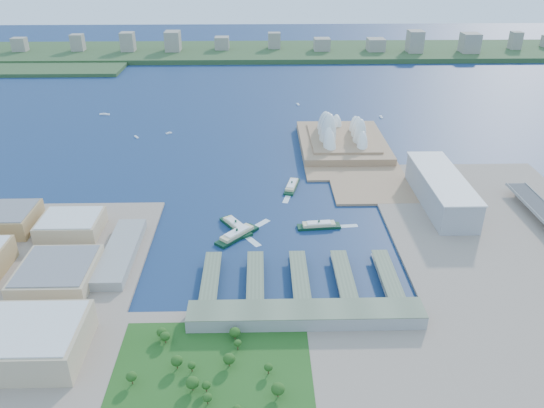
{
  "coord_description": "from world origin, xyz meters",
  "views": [
    {
      "loc": [
        -21.95,
        -488.95,
        298.12
      ],
      "look_at": [
        -9.16,
        53.35,
        18.0
      ],
      "focal_mm": 35.0,
      "sensor_mm": 36.0,
      "label": 1
    }
  ],
  "objects_px": {
    "ferry_a": "(236,224)",
    "toaster_building": "(441,190)",
    "ferry_c": "(237,233)",
    "ferry_d": "(319,224)",
    "ferry_b": "(292,185)",
    "opera_house": "(343,127)"
  },
  "relations": [
    {
      "from": "ferry_a",
      "to": "toaster_building",
      "type": "bearing_deg",
      "value": -21.66
    },
    {
      "from": "ferry_b",
      "to": "ferry_c",
      "type": "distance_m",
      "value": 140.67
    },
    {
      "from": "ferry_b",
      "to": "ferry_d",
      "type": "height_order",
      "value": "ferry_b"
    },
    {
      "from": "toaster_building",
      "to": "ferry_b",
      "type": "distance_m",
      "value": 185.19
    },
    {
      "from": "toaster_building",
      "to": "ferry_b",
      "type": "relative_size",
      "value": 3.17
    },
    {
      "from": "opera_house",
      "to": "ferry_a",
      "type": "bearing_deg",
      "value": -121.93
    },
    {
      "from": "ferry_c",
      "to": "ferry_d",
      "type": "relative_size",
      "value": 1.14
    },
    {
      "from": "ferry_a",
      "to": "ferry_d",
      "type": "bearing_deg",
      "value": -34.01
    },
    {
      "from": "ferry_a",
      "to": "ferry_c",
      "type": "distance_m",
      "value": 20.34
    },
    {
      "from": "opera_house",
      "to": "ferry_b",
      "type": "relative_size",
      "value": 3.69
    },
    {
      "from": "opera_house",
      "to": "toaster_building",
      "type": "distance_m",
      "value": 219.62
    },
    {
      "from": "toaster_building",
      "to": "ferry_a",
      "type": "relative_size",
      "value": 3.01
    },
    {
      "from": "ferry_b",
      "to": "ferry_c",
      "type": "relative_size",
      "value": 0.88
    },
    {
      "from": "toaster_building",
      "to": "ferry_c",
      "type": "relative_size",
      "value": 2.79
    },
    {
      "from": "ferry_b",
      "to": "toaster_building",
      "type": "bearing_deg",
      "value": -2.94
    },
    {
      "from": "opera_house",
      "to": "ferry_b",
      "type": "bearing_deg",
      "value": -120.62
    },
    {
      "from": "ferry_c",
      "to": "ferry_d",
      "type": "distance_m",
      "value": 93.31
    },
    {
      "from": "toaster_building",
      "to": "ferry_a",
      "type": "height_order",
      "value": "toaster_building"
    },
    {
      "from": "opera_house",
      "to": "toaster_building",
      "type": "bearing_deg",
      "value": -65.77
    },
    {
      "from": "toaster_building",
      "to": "ferry_c",
      "type": "distance_m",
      "value": 253.63
    },
    {
      "from": "toaster_building",
      "to": "ferry_b",
      "type": "bearing_deg",
      "value": 162.99
    },
    {
      "from": "opera_house",
      "to": "ferry_b",
      "type": "height_order",
      "value": "opera_house"
    }
  ]
}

